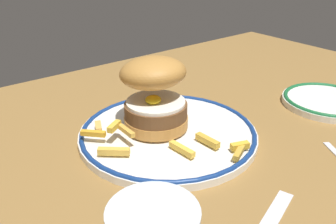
% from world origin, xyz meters
% --- Properties ---
extents(ground_plane, '(1.40, 0.82, 0.04)m').
position_xyz_m(ground_plane, '(0.00, 0.00, -0.02)').
color(ground_plane, olive).
extents(dinner_plate, '(0.29, 0.29, 0.02)m').
position_xyz_m(dinner_plate, '(0.01, 0.01, 0.01)').
color(dinner_plate, white).
rests_on(dinner_plate, ground_plane).
extents(burger, '(0.12, 0.13, 0.12)m').
position_xyz_m(burger, '(0.00, 0.04, 0.07)').
color(burger, '#B67936').
rests_on(burger, dinner_plate).
extents(fries_pile, '(0.19, 0.22, 0.03)m').
position_xyz_m(fries_pile, '(-0.03, -0.01, 0.02)').
color(fries_pile, gold).
rests_on(fries_pile, dinner_plate).
extents(side_plate, '(0.17, 0.17, 0.02)m').
position_xyz_m(side_plate, '(0.34, -0.08, 0.01)').
color(side_plate, silver).
rests_on(side_plate, ground_plane).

